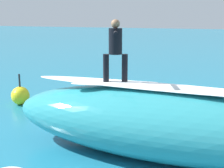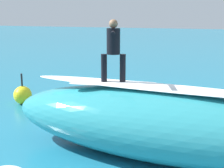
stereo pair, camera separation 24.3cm
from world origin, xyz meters
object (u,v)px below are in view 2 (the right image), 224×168
(surfer_paddling, at_px, (108,100))
(surfboard_paddling, at_px, (111,106))
(surfboard_riding, at_px, (113,83))
(surfer_riding, at_px, (113,46))
(buoy_marker, at_px, (23,95))

(surfer_paddling, bearing_deg, surfboard_paddling, -0.00)
(surfboard_riding, height_order, surfboard_paddling, surfboard_riding)
(surfer_paddling, bearing_deg, surfer_riding, -43.88)
(surfer_paddling, height_order, buoy_marker, buoy_marker)
(surfer_riding, relative_size, buoy_marker, 1.28)
(surfboard_riding, xyz_separation_m, surfer_riding, (-0.00, 0.00, 0.88))
(surfboard_paddling, bearing_deg, surfer_riding, -45.43)
(surfboard_riding, bearing_deg, surfboard_paddling, -87.69)
(surfer_riding, bearing_deg, surfboard_riding, -18.60)
(surfer_riding, distance_m, buoy_marker, 5.69)
(surfboard_riding, relative_size, surfer_riding, 1.46)
(surfboard_riding, xyz_separation_m, buoy_marker, (4.50, -2.70, -1.33))
(surfboard_paddling, height_order, surfer_paddling, surfer_paddling)
(surfboard_riding, distance_m, surfboard_paddling, 3.93)
(surfer_paddling, bearing_deg, surfboard_riding, -43.88)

